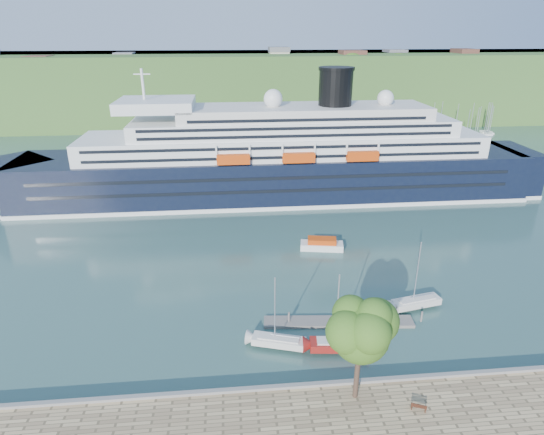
{
  "coord_description": "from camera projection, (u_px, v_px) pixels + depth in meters",
  "views": [
    {
      "loc": [
        -9.33,
        -33.23,
        32.3
      ],
      "look_at": [
        -3.19,
        30.0,
        5.82
      ],
      "focal_mm": 30.0,
      "sensor_mm": 36.0,
      "label": 1
    }
  ],
  "objects": [
    {
      "name": "ground",
      "position": [
        335.0,
        391.0,
        43.79
      ],
      "size": [
        400.0,
        400.0,
        0.0
      ],
      "primitive_type": "plane",
      "color": "#2D514B",
      "rests_on": "ground"
    },
    {
      "name": "far_hillside",
      "position": [
        251.0,
        86.0,
        172.38
      ],
      "size": [
        400.0,
        50.0,
        24.0
      ],
      "primitive_type": "cube",
      "color": "#325823",
      "rests_on": "ground"
    },
    {
      "name": "quay_coping",
      "position": [
        336.0,
        383.0,
        43.16
      ],
      "size": [
        220.0,
        0.5,
        0.3
      ],
      "primitive_type": "cube",
      "color": "slate",
      "rests_on": "promenade"
    },
    {
      "name": "cruise_ship",
      "position": [
        273.0,
        135.0,
        89.45
      ],
      "size": [
        114.55,
        16.83,
        25.72
      ],
      "primitive_type": null,
      "rotation": [
        0.0,
        0.0,
        -0.0
      ],
      "color": "black",
      "rests_on": "ground"
    },
    {
      "name": "park_bench",
      "position": [
        419.0,
        406.0,
        40.15
      ],
      "size": [
        1.51,
        1.07,
        0.9
      ],
      "primitive_type": null,
      "rotation": [
        0.0,
        0.0,
        -0.4
      ],
      "color": "#452113",
      "rests_on": "promenade"
    },
    {
      "name": "promenade_tree",
      "position": [
        359.0,
        346.0,
        39.66
      ],
      "size": [
        6.8,
        6.8,
        11.26
      ],
      "primitive_type": null,
      "color": "#305917",
      "rests_on": "promenade"
    },
    {
      "name": "floating_pontoon",
      "position": [
        338.0,
        322.0,
        53.74
      ],
      "size": [
        17.77,
        3.69,
        0.39
      ],
      "primitive_type": null,
      "rotation": [
        0.0,
        0.0,
        -0.09
      ],
      "color": "gray",
      "rests_on": "ground"
    },
    {
      "name": "sailboat_white_near",
      "position": [
        279.0,
        316.0,
        48.13
      ],
      "size": [
        6.69,
        3.61,
        8.33
      ],
      "primitive_type": null,
      "rotation": [
        0.0,
        0.0,
        -0.3
      ],
      "color": "silver",
      "rests_on": "ground"
    },
    {
      "name": "sailboat_red",
      "position": [
        342.0,
        316.0,
        47.32
      ],
      "size": [
        7.23,
        2.69,
        9.12
      ],
      "primitive_type": null,
      "rotation": [
        0.0,
        0.0,
        -0.11
      ],
      "color": "maroon",
      "rests_on": "ground"
    },
    {
      "name": "sailboat_white_far",
      "position": [
        420.0,
        278.0,
        55.02
      ],
      "size": [
        7.05,
        3.2,
        8.8
      ],
      "primitive_type": null,
      "rotation": [
        0.0,
        0.0,
        0.2
      ],
      "color": "silver",
      "rests_on": "ground"
    },
    {
      "name": "tender_launch",
      "position": [
        322.0,
        244.0,
        71.6
      ],
      "size": [
        7.05,
        3.45,
        1.87
      ],
      "primitive_type": null,
      "rotation": [
        0.0,
        0.0,
        -0.18
      ],
      "color": "#C83D0B",
      "rests_on": "ground"
    }
  ]
}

